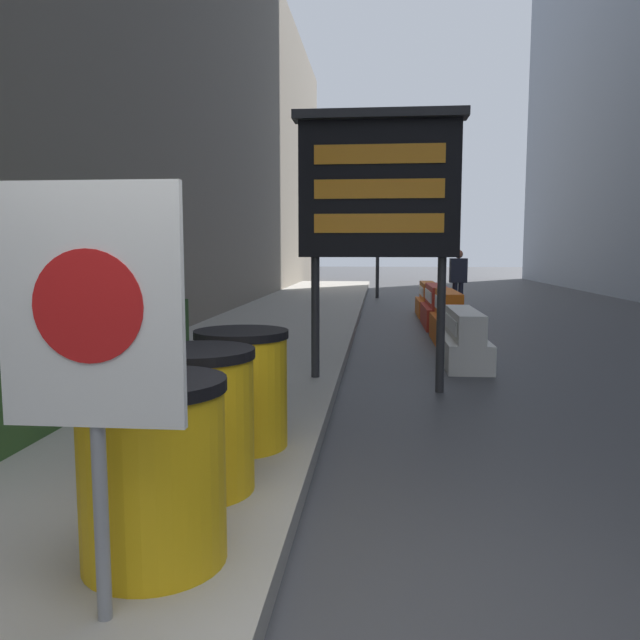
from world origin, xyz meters
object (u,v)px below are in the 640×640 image
(barrel_drum_middle, at_px, (198,420))
(jersey_barrier_orange_far, at_px, (448,320))
(jersey_barrier_orange_near, at_px, (428,301))
(traffic_light_near_curb, at_px, (378,220))
(barrel_drum_back, at_px, (242,388))
(jersey_barrier_white, at_px, (464,341))
(warning_sign, at_px, (91,329))
(traffic_cone_near, at_px, (428,299))
(message_board, at_px, (379,189))
(barrel_drum_foreground, at_px, (153,471))
(pedestrian_worker, at_px, (458,276))
(jersey_barrier_red_striped, at_px, (436,308))

(barrel_drum_middle, xyz_separation_m, jersey_barrier_orange_far, (2.36, 7.59, -0.20))
(jersey_barrier_orange_near, distance_m, traffic_light_near_curb, 6.28)
(barrel_drum_back, distance_m, jersey_barrier_white, 5.07)
(warning_sign, bearing_deg, traffic_cone_near, 80.72)
(barrel_drum_back, xyz_separation_m, message_board, (1.03, 2.67, 1.76))
(jersey_barrier_white, relative_size, traffic_cone_near, 2.62)
(barrel_drum_middle, distance_m, jersey_barrier_orange_far, 7.95)
(barrel_drum_foreground, distance_m, jersey_barrier_orange_far, 8.81)
(barrel_drum_middle, xyz_separation_m, traffic_light_near_curb, (1.05, 17.94, 2.07))
(jersey_barrier_white, bearing_deg, pedestrian_worker, 83.71)
(jersey_barrier_white, bearing_deg, traffic_cone_near, 89.34)
(warning_sign, distance_m, jersey_barrier_orange_far, 9.36)
(jersey_barrier_red_striped, bearing_deg, warning_sign, -101.62)
(barrel_drum_foreground, relative_size, barrel_drum_back, 1.00)
(barrel_drum_back, relative_size, message_board, 0.28)
(barrel_drum_back, bearing_deg, traffic_light_near_curb, 86.73)
(jersey_barrier_white, bearing_deg, traffic_light_near_curb, 95.98)
(message_board, bearing_deg, pedestrian_worker, 77.53)
(barrel_drum_back, relative_size, warning_sign, 0.51)
(jersey_barrier_white, distance_m, pedestrian_worker, 7.67)
(barrel_drum_foreground, relative_size, jersey_barrier_orange_near, 0.52)
(barrel_drum_foreground, xyz_separation_m, jersey_barrier_red_striped, (2.32, 10.92, -0.21))
(jersey_barrier_white, relative_size, pedestrian_worker, 1.08)
(pedestrian_worker, bearing_deg, jersey_barrier_orange_near, 40.15)
(pedestrian_worker, bearing_deg, traffic_cone_near, -37.69)
(barrel_drum_middle, relative_size, barrel_drum_back, 1.00)
(message_board, xyz_separation_m, traffic_cone_near, (1.35, 9.96, -2.03))
(jersey_barrier_orange_far, xyz_separation_m, traffic_cone_near, (0.09, 5.95, -0.08))
(warning_sign, relative_size, jersey_barrier_red_striped, 0.85)
(pedestrian_worker, bearing_deg, jersey_barrier_red_striped, 71.60)
(warning_sign, height_order, traffic_cone_near, warning_sign)
(message_board, xyz_separation_m, jersey_barrier_white, (1.25, 1.84, -2.01))
(message_board, distance_m, traffic_light_near_curb, 14.36)
(barrel_drum_foreground, distance_m, jersey_barrier_white, 6.75)
(barrel_drum_foreground, xyz_separation_m, barrel_drum_middle, (-0.05, 0.91, 0.00))
(traffic_light_near_curb, distance_m, pedestrian_worker, 5.62)
(traffic_light_near_curb, bearing_deg, barrel_drum_back, -93.27)
(barrel_drum_foreground, distance_m, jersey_barrier_orange_near, 13.36)
(jersey_barrier_orange_far, bearing_deg, barrel_drum_back, -108.88)
(jersey_barrier_orange_far, relative_size, pedestrian_worker, 1.14)
(traffic_light_near_curb, bearing_deg, barrel_drum_foreground, -93.05)
(warning_sign, relative_size, jersey_barrier_orange_near, 1.02)
(warning_sign, xyz_separation_m, jersey_barrier_orange_far, (2.35, 9.01, -0.95))
(barrel_drum_back, distance_m, pedestrian_worker, 12.52)
(message_board, xyz_separation_m, jersey_barrier_red_striped, (1.25, 6.43, -1.97))
(jersey_barrier_orange_far, xyz_separation_m, jersey_barrier_orange_near, (-0.00, 4.66, -0.04))
(barrel_drum_middle, relative_size, traffic_cone_near, 1.32)
(jersey_barrier_orange_near, relative_size, traffic_cone_near, 2.54)
(barrel_drum_middle, distance_m, jersey_barrier_red_striped, 10.29)
(barrel_drum_middle, bearing_deg, barrel_drum_foreground, -87.16)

